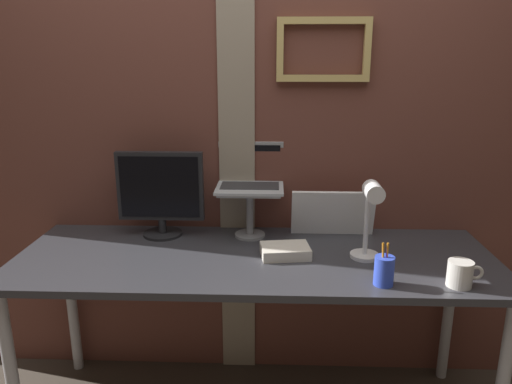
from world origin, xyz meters
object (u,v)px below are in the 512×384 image
laptop (250,175)px  desk_lamp (370,213)px  coffee_mug (461,274)px  whiteboard_panel (333,213)px  pen_cup (384,271)px  monitor (160,190)px

laptop → desk_lamp: laptop is taller
laptop → desk_lamp: (0.49, -0.35, -0.06)m
coffee_mug → whiteboard_panel: bearing=128.8°
whiteboard_panel → pen_cup: 0.52m
monitor → laptop: size_ratio=1.30×
whiteboard_panel → pen_cup: (0.13, -0.50, -0.05)m
coffee_mug → monitor: bearing=158.3°
pen_cup → whiteboard_panel: bearing=104.4°
laptop → whiteboard_panel: bearing=-5.7°
pen_cup → coffee_mug: (0.28, 0.00, -0.01)m
desk_lamp → whiteboard_panel: bearing=109.0°
monitor → pen_cup: 1.05m
desk_lamp → coffee_mug: (0.30, -0.20, -0.16)m
laptop → coffee_mug: (0.79, -0.54, -0.23)m
monitor → laptop: (0.41, 0.06, 0.06)m
pen_cup → monitor: bearing=152.6°
laptop → coffee_mug: size_ratio=2.35×
monitor → pen_cup: (0.92, -0.48, -0.16)m
desk_lamp → monitor: bearing=162.6°
laptop → coffee_mug: bearing=-34.5°
monitor → whiteboard_panel: 0.80m
monitor → whiteboard_panel: bearing=1.9°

